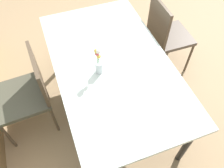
{
  "coord_description": "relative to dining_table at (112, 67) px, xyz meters",
  "views": [
    {
      "loc": [
        -1.41,
        0.47,
        2.27
      ],
      "look_at": [
        -0.1,
        -0.01,
        0.43
      ],
      "focal_mm": 36.69,
      "sensor_mm": 36.0,
      "label": 1
    }
  ],
  "objects": [
    {
      "name": "ground_plane",
      "position": [
        0.1,
        0.01,
        -0.69
      ],
      "size": [
        12.0,
        12.0,
        0.0
      ],
      "primitive_type": "plane",
      "color": "#9E7F5B"
    },
    {
      "name": "dining_table",
      "position": [
        0.0,
        0.0,
        0.0
      ],
      "size": [
        1.77,
        1.01,
        0.75
      ],
      "color": "silver",
      "rests_on": "ground"
    },
    {
      "name": "chair_near_right",
      "position": [
        0.4,
        -0.8,
        -0.15
      ],
      "size": [
        0.45,
        0.45,
        0.95
      ],
      "rotation": [
        0.0,
        0.0,
        3.13
      ],
      "color": "#4D4137",
      "rests_on": "ground"
    },
    {
      "name": "chair_far_side",
      "position": [
        0.14,
        0.8,
        -0.18
      ],
      "size": [
        0.52,
        0.52,
        0.89
      ],
      "rotation": [
        0.0,
        0.0,
        0.06
      ],
      "color": "#474436",
      "rests_on": "ground"
    },
    {
      "name": "flower_vase",
      "position": [
        -0.06,
        0.14,
        0.18
      ],
      "size": [
        0.06,
        0.06,
        0.27
      ],
      "color": "silver",
      "rests_on": "dining_table"
    }
  ]
}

